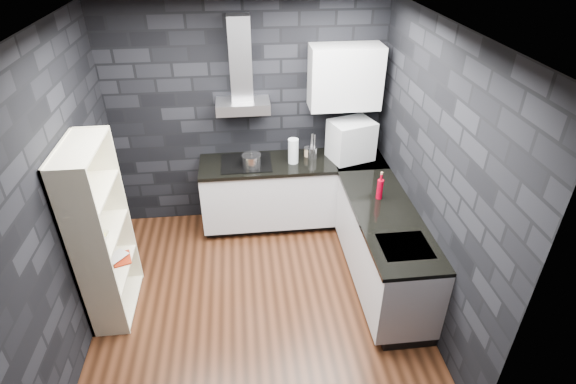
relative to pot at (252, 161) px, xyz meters
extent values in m
plane|color=#452414|center=(-0.01, -1.21, -0.97)|extent=(3.20, 3.20, 0.00)
plane|color=white|center=(-0.01, -1.21, 1.73)|extent=(3.20, 3.20, 0.00)
cube|color=black|center=(-0.01, 0.42, 0.38)|extent=(3.20, 0.05, 2.70)
cube|color=black|center=(-0.01, -2.83, 0.38)|extent=(3.20, 0.05, 2.70)
cube|color=black|center=(-1.64, -1.21, 0.38)|extent=(0.05, 3.20, 2.70)
cube|color=black|center=(1.61, -1.21, 0.38)|extent=(0.05, 3.20, 2.70)
cube|color=black|center=(0.49, 0.13, -0.92)|extent=(2.18, 0.50, 0.10)
cube|color=black|center=(1.33, -1.11, -0.92)|extent=(0.50, 1.78, 0.10)
cube|color=silver|center=(0.49, 0.09, -0.49)|extent=(2.20, 0.60, 0.76)
cube|color=silver|center=(1.29, -1.11, -0.49)|extent=(0.60, 1.80, 0.76)
cube|color=black|center=(0.49, 0.08, -0.09)|extent=(2.20, 0.62, 0.04)
cube|color=black|center=(1.28, -1.11, -0.09)|extent=(0.62, 1.80, 0.04)
cube|color=black|center=(1.29, 0.09, -0.09)|extent=(0.62, 0.62, 0.04)
cube|color=#B2B2B7|center=(-0.06, 0.22, 0.59)|extent=(0.60, 0.34, 0.12)
cube|color=#B2B2B7|center=(-0.06, 0.29, 1.10)|extent=(0.24, 0.20, 0.90)
cube|color=silver|center=(1.09, 0.22, 0.88)|extent=(0.80, 0.35, 0.70)
cube|color=black|center=(-0.06, 0.09, -0.07)|extent=(0.58, 0.50, 0.01)
cube|color=#B2B2B7|center=(1.29, -1.61, -0.08)|extent=(0.44, 0.40, 0.01)
cylinder|color=#BCBBC0|center=(0.00, 0.00, 0.00)|extent=(0.25, 0.25, 0.13)
cylinder|color=silver|center=(0.49, 0.05, 0.07)|extent=(0.13, 0.13, 0.30)
cylinder|color=#D4B38D|center=(0.68, 0.20, -0.02)|extent=(0.11, 0.11, 0.10)
cylinder|color=#BCBBC0|center=(0.73, 0.13, 0.00)|extent=(0.12, 0.12, 0.14)
cube|color=silver|center=(1.18, 0.10, 0.15)|extent=(0.57, 0.50, 0.48)
cylinder|color=#930014|center=(1.28, -0.82, 0.03)|extent=(0.06, 0.06, 0.22)
cube|color=beige|center=(-1.43, -1.14, -0.07)|extent=(0.52, 0.86, 1.80)
imported|color=white|center=(-1.43, -1.22, -0.04)|extent=(0.23, 0.23, 0.05)
imported|color=maroon|center=(-1.44, -1.01, -0.40)|extent=(0.17, 0.07, 0.23)
imported|color=#B2B2B2|center=(-1.47, -0.93, -0.38)|extent=(0.13, 0.10, 0.20)
camera|label=1|loc=(-0.09, -4.59, 2.44)|focal=28.00mm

